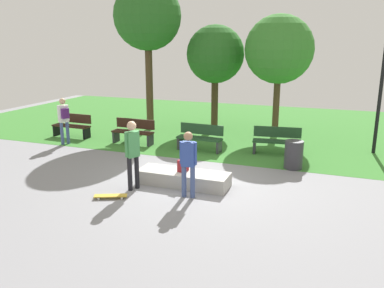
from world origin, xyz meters
TOP-DOWN VIEW (x-y plane):
  - ground_plane at (0.00, 0.00)m, footprint 28.00×28.00m
  - grass_lawn at (0.00, 7.98)m, footprint 26.60×12.03m
  - concrete_ledge at (-0.10, -0.26)m, footprint 2.46×0.80m
  - backpack_on_ledge at (-0.11, -0.23)m, footprint 0.25×0.31m
  - skater_performing_trick at (0.33, -1.01)m, footprint 0.43×0.23m
  - skater_watching at (-1.19, -1.00)m, footprint 0.32×0.39m
  - skateboard_by_ledge at (-1.42, -1.76)m, footprint 0.81×0.50m
  - park_bench_near_lamppost at (-3.49, 3.23)m, footprint 1.61×0.51m
  - park_bench_center_lawn at (-0.83, 3.18)m, footprint 1.62×0.55m
  - park_bench_far_right at (-6.33, 3.34)m, footprint 1.61×0.52m
  - park_bench_by_oak at (1.76, 3.66)m, footprint 1.65×0.66m
  - tree_broad_elm at (-1.52, 7.09)m, footprint 2.48×2.48m
  - tree_leaning_ash at (-4.03, 5.74)m, footprint 2.79×2.79m
  - tree_tall_oak at (1.25, 6.58)m, footprint 2.70×2.70m
  - lamp_post at (4.89, 4.93)m, footprint 0.28×0.28m
  - trash_bin at (2.49, 2.21)m, footprint 0.55×0.55m
  - pedestrian_with_backpack at (-5.80, 2.22)m, footprint 0.44×0.42m

SIDE VIEW (x-z plane):
  - ground_plane at x=0.00m, z-range 0.00..0.00m
  - grass_lawn at x=0.00m, z-range 0.00..0.01m
  - skateboard_by_ledge at x=-1.42m, z-range 0.02..0.10m
  - concrete_ledge at x=-0.10m, z-range 0.00..0.37m
  - trash_bin at x=2.49m, z-range 0.00..0.86m
  - park_bench_near_lamppost at x=-3.49m, z-range 0.03..0.94m
  - park_bench_center_lawn at x=-0.83m, z-range 0.03..0.94m
  - park_bench_far_right at x=-6.33m, z-range 0.03..0.94m
  - park_bench_by_oak at x=1.76m, z-range 0.03..0.94m
  - backpack_on_ledge at x=-0.11m, z-range 0.37..0.69m
  - skater_performing_trick at x=0.33m, z-range 0.14..1.79m
  - pedestrian_with_backpack at x=-5.80m, z-range 0.17..1.90m
  - skater_watching at x=-1.19m, z-range 0.16..1.96m
  - lamp_post at x=4.89m, z-range 0.48..5.52m
  - tree_broad_elm at x=-1.52m, z-range 0.95..5.39m
  - tree_tall_oak at x=1.25m, z-range 1.02..5.80m
  - tree_leaning_ash at x=-4.03m, z-range 1.62..7.75m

